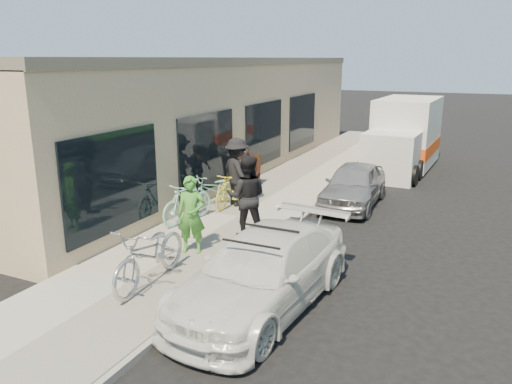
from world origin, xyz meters
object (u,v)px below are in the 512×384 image
(sedan_silver, at_px, (354,185))
(cruiser_bike_a, at_px, (188,202))
(tandem_bike, at_px, (151,254))
(sandwich_board, at_px, (250,170))
(cruiser_bike_b, at_px, (214,189))
(man_standing, at_px, (247,197))
(bystander_b, at_px, (245,173))
(woman_rider, at_px, (191,215))
(bystander_a, at_px, (237,172))
(bike_rack, at_px, (193,196))
(moving_truck, at_px, (404,138))
(cruiser_bike_c, at_px, (231,189))
(sedan_white, at_px, (263,272))

(sedan_silver, xyz_separation_m, cruiser_bike_a, (-3.32, -3.76, 0.06))
(tandem_bike, height_order, cruiser_bike_a, tandem_bike)
(sandwich_board, bearing_deg, cruiser_bike_b, -96.30)
(man_standing, height_order, bystander_b, man_standing)
(woman_rider, bearing_deg, cruiser_bike_a, 104.32)
(bystander_a, bearing_deg, bike_rack, 102.34)
(moving_truck, height_order, woman_rider, moving_truck)
(bike_rack, relative_size, cruiser_bike_c, 0.56)
(cruiser_bike_b, bearing_deg, cruiser_bike_a, -60.62)
(sedan_silver, bearing_deg, cruiser_bike_c, -147.28)
(sandwich_board, bearing_deg, cruiser_bike_c, -84.58)
(moving_truck, bearing_deg, woman_rider, -100.87)
(bike_rack, xyz_separation_m, sedan_silver, (3.45, 3.29, -0.09))
(bike_rack, height_order, man_standing, man_standing)
(sandwich_board, bearing_deg, sedan_silver, -12.63)
(moving_truck, relative_size, bystander_b, 3.71)
(tandem_bike, bearing_deg, bike_rack, 107.85)
(bike_rack, relative_size, cruiser_bike_a, 0.52)
(moving_truck, height_order, bystander_a, moving_truck)
(tandem_bike, distance_m, bystander_a, 5.32)
(bike_rack, distance_m, cruiser_bike_a, 0.48)
(cruiser_bike_b, relative_size, cruiser_bike_c, 1.05)
(sedan_white, bearing_deg, cruiser_bike_b, 133.17)
(bystander_b, bearing_deg, man_standing, -58.72)
(moving_truck, distance_m, cruiser_bike_c, 8.56)
(bike_rack, xyz_separation_m, moving_truck, (3.92, 9.07, 0.49))
(sandwich_board, distance_m, cruiser_bike_b, 2.44)
(sedan_silver, height_order, tandem_bike, tandem_bike)
(cruiser_bike_a, xyz_separation_m, bystander_b, (0.31, 2.66, 0.21))
(sedan_silver, bearing_deg, moving_truck, 83.81)
(sedan_silver, bearing_deg, sedan_white, -90.30)
(sedan_silver, height_order, woman_rider, woman_rider)
(sandwich_board, bearing_deg, woman_rider, -83.83)
(cruiser_bike_a, height_order, bystander_b, bystander_b)
(bike_rack, height_order, sedan_white, sedan_white)
(sedan_silver, height_order, bystander_b, bystander_b)
(bystander_b, bearing_deg, sandwich_board, 114.83)
(sedan_white, relative_size, bystander_b, 3.06)
(sandwich_board, height_order, woman_rider, woman_rider)
(sedan_white, relative_size, man_standing, 2.38)
(woman_rider, bearing_deg, sandwich_board, 82.98)
(sandwich_board, relative_size, woman_rider, 0.59)
(bystander_b, bearing_deg, bike_rack, -97.16)
(tandem_bike, distance_m, cruiser_bike_a, 3.62)
(sedan_white, xyz_separation_m, man_standing, (-1.63, 2.70, 0.47))
(tandem_bike, relative_size, cruiser_bike_a, 1.25)
(bystander_a, bearing_deg, sandwich_board, -38.20)
(bike_rack, bearing_deg, sandwich_board, 91.25)
(sedan_white, height_order, man_standing, man_standing)
(bike_rack, relative_size, sedan_silver, 0.25)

